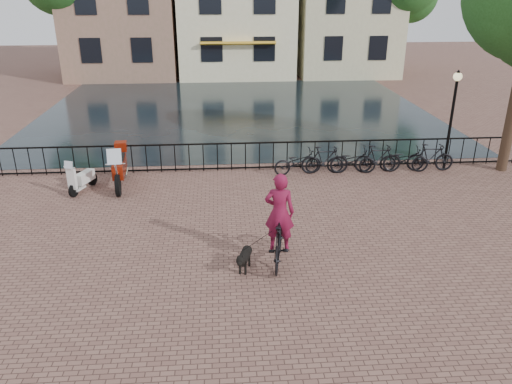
{
  "coord_description": "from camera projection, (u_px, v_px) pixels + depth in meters",
  "views": [
    {
      "loc": [
        -0.9,
        -8.9,
        6.17
      ],
      "look_at": [
        0.0,
        3.0,
        1.2
      ],
      "focal_mm": 35.0,
      "sensor_mm": 36.0,
      "label": 1
    }
  ],
  "objects": [
    {
      "name": "parked_bike_2",
      "position": [
        351.0,
        161.0,
        17.53
      ],
      "size": [
        1.76,
        0.74,
        0.9
      ],
      "primitive_type": "imported",
      "rotation": [
        0.0,
        0.0,
        1.48
      ],
      "color": "black",
      "rests_on": "ground"
    },
    {
      "name": "parked_bike_5",
      "position": [
        430.0,
        157.0,
        17.71
      ],
      "size": [
        1.69,
        0.58,
        1.0
      ],
      "primitive_type": "imported",
      "rotation": [
        0.0,
        0.0,
        1.5
      ],
      "color": "black",
      "rests_on": "ground"
    },
    {
      "name": "canal_water",
      "position": [
        236.0,
        110.0,
        26.56
      ],
      "size": [
        20.0,
        20.0,
        0.0
      ],
      "primitive_type": "plane",
      "color": "black",
      "rests_on": "ground"
    },
    {
      "name": "parked_bike_0",
      "position": [
        298.0,
        162.0,
        17.39
      ],
      "size": [
        1.79,
        0.87,
        0.9
      ],
      "primitive_type": "imported",
      "rotation": [
        0.0,
        0.0,
        1.73
      ],
      "color": "black",
      "rests_on": "ground"
    },
    {
      "name": "parked_bike_4",
      "position": [
        404.0,
        159.0,
        17.66
      ],
      "size": [
        1.77,
        0.8,
        0.9
      ],
      "primitive_type": "imported",
      "rotation": [
        0.0,
        0.0,
        1.45
      ],
      "color": "black",
      "rests_on": "ground"
    },
    {
      "name": "cyclist",
      "position": [
        279.0,
        224.0,
        11.61
      ],
      "size": [
        0.92,
        2.01,
        2.66
      ],
      "rotation": [
        0.0,
        0.0,
        2.95
      ],
      "color": "black",
      "rests_on": "ground"
    },
    {
      "name": "scooter",
      "position": [
        82.0,
        173.0,
        15.93
      ],
      "size": [
        0.82,
        1.36,
        1.22
      ],
      "rotation": [
        0.0,
        0.0,
        -0.36
      ],
      "color": "white",
      "rests_on": "ground"
    },
    {
      "name": "parked_bike_3",
      "position": [
        378.0,
        159.0,
        17.57
      ],
      "size": [
        1.67,
        0.49,
        1.0
      ],
      "primitive_type": "imported",
      "rotation": [
        0.0,
        0.0,
        1.56
      ],
      "color": "black",
      "rests_on": "ground"
    },
    {
      "name": "railing",
      "position": [
        245.0,
        156.0,
        17.8
      ],
      "size": [
        20.0,
        0.05,
        1.02
      ],
      "color": "black",
      "rests_on": "ground"
    },
    {
      "name": "lamp_post",
      "position": [
        454.0,
        104.0,
        17.21
      ],
      "size": [
        0.3,
        0.3,
        3.45
      ],
      "color": "black",
      "rests_on": "ground"
    },
    {
      "name": "parked_bike_1",
      "position": [
        325.0,
        160.0,
        17.44
      ],
      "size": [
        1.68,
        0.52,
        1.0
      ],
      "primitive_type": "imported",
      "rotation": [
        0.0,
        0.0,
        1.54
      ],
      "color": "black",
      "rests_on": "ground"
    },
    {
      "name": "motorcycle",
      "position": [
        119.0,
        163.0,
        16.25
      ],
      "size": [
        0.72,
        2.3,
        1.62
      ],
      "rotation": [
        0.0,
        0.0,
        0.08
      ],
      "color": "maroon",
      "rests_on": "ground"
    },
    {
      "name": "dog",
      "position": [
        245.0,
        259.0,
        11.56
      ],
      "size": [
        0.52,
        0.91,
        0.59
      ],
      "rotation": [
        0.0,
        0.0,
        -0.29
      ],
      "color": "black",
      "rests_on": "ground"
    },
    {
      "name": "ground",
      "position": [
        267.0,
        298.0,
        10.63
      ],
      "size": [
        100.0,
        100.0,
        0.0
      ],
      "primitive_type": "plane",
      "color": "brown",
      "rests_on": "ground"
    }
  ]
}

